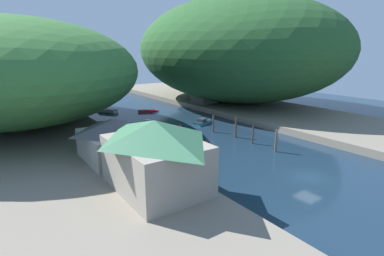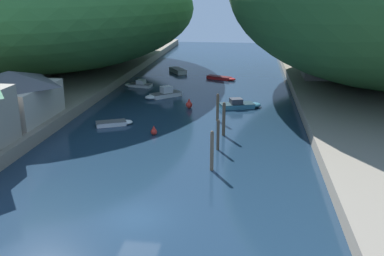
% 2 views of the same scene
% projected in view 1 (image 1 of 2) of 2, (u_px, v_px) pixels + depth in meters
% --- Properties ---
extents(water_surface, '(130.00, 130.00, 0.00)m').
position_uv_depth(water_surface, '(172.00, 125.00, 57.94)').
color(water_surface, '#192D42').
rests_on(water_surface, ground).
extents(left_bank, '(22.00, 120.00, 1.19)m').
position_uv_depth(left_bank, '(38.00, 143.00, 44.73)').
color(left_bank, gray).
rests_on(left_bank, ground).
extents(right_bank, '(22.00, 120.00, 1.19)m').
position_uv_depth(right_bank, '(257.00, 109.00, 70.86)').
color(right_bank, gray).
rests_on(right_bank, ground).
extents(hillside_left, '(43.11, 60.36, 18.77)m').
position_uv_depth(hillside_left, '(9.00, 70.00, 54.87)').
color(hillside_left, '#387033').
rests_on(hillside_left, left_bank).
extents(hillside_right, '(42.92, 60.08, 25.96)m').
position_uv_depth(hillside_right, '(233.00, 50.00, 75.99)').
color(hillside_right, '#285628').
rests_on(hillside_right, right_bank).
extents(waterfront_building, '(7.72, 10.73, 6.68)m').
position_uv_depth(waterfront_building, '(156.00, 154.00, 28.12)').
color(waterfront_building, gray).
rests_on(waterfront_building, left_bank).
extents(boathouse_shed, '(7.69, 9.08, 4.85)m').
position_uv_depth(boathouse_shed, '(115.00, 138.00, 36.36)').
color(boathouse_shed, '#B2A899').
rests_on(boathouse_shed, left_bank).
extents(right_bank_cottage, '(5.08, 6.01, 4.83)m').
position_uv_depth(right_bank_cottage, '(204.00, 93.00, 75.72)').
color(right_bank_cottage, slate).
rests_on(right_bank_cottage, right_bank).
extents(boat_yellow_tender, '(5.00, 3.17, 0.48)m').
position_uv_depth(boat_yellow_tender, '(149.00, 111.00, 70.39)').
color(boat_yellow_tender, red).
rests_on(boat_yellow_tender, water_surface).
extents(boat_far_upstream, '(5.34, 3.33, 1.17)m').
position_uv_depth(boat_far_upstream, '(204.00, 122.00, 58.98)').
color(boat_far_upstream, teal).
rests_on(boat_far_upstream, water_surface).
extents(boat_navy_launch, '(4.00, 2.76, 0.48)m').
position_uv_depth(boat_navy_launch, '(171.00, 146.00, 44.82)').
color(boat_navy_launch, white).
rests_on(boat_navy_launch, water_surface).
extents(boat_small_dinghy, '(4.28, 2.15, 1.03)m').
position_uv_depth(boat_small_dinghy, '(110.00, 123.00, 58.28)').
color(boat_small_dinghy, white).
rests_on(boat_small_dinghy, water_surface).
extents(boat_open_rowboat, '(4.15, 5.48, 0.71)m').
position_uv_depth(boat_open_rowboat, '(106.00, 111.00, 70.09)').
color(boat_open_rowboat, silver).
rests_on(boat_open_rowboat, water_surface).
extents(boat_cabin_cruiser, '(4.86, 4.60, 1.41)m').
position_uv_depth(boat_cabin_cruiser, '(147.00, 125.00, 56.22)').
color(boat_cabin_cruiser, white).
rests_on(boat_cabin_cruiser, water_surface).
extents(mooring_post_nearest, '(0.28, 0.28, 3.28)m').
position_uv_depth(mooring_post_nearest, '(276.00, 141.00, 42.44)').
color(mooring_post_nearest, brown).
rests_on(mooring_post_nearest, water_surface).
extents(mooring_post_second, '(0.25, 0.25, 2.81)m').
position_uv_depth(mooring_post_second, '(253.00, 135.00, 46.19)').
color(mooring_post_second, '#4C3D2D').
rests_on(mooring_post_second, water_surface).
extents(mooring_post_middle, '(0.31, 0.31, 3.35)m').
position_uv_depth(mooring_post_middle, '(236.00, 128.00, 49.46)').
color(mooring_post_middle, '#4C3D2D').
rests_on(mooring_post_middle, water_surface).
extents(mooring_post_fourth, '(0.29, 0.29, 3.05)m').
position_uv_depth(mooring_post_fourth, '(213.00, 124.00, 52.71)').
color(mooring_post_fourth, brown).
rests_on(mooring_post_fourth, water_surface).
extents(channel_buoy_near, '(0.63, 0.63, 0.95)m').
position_uv_depth(channel_buoy_near, '(206.00, 143.00, 45.39)').
color(channel_buoy_near, red).
rests_on(channel_buoy_near, water_surface).
extents(channel_buoy_far, '(0.79, 0.79, 1.19)m').
position_uv_depth(channel_buoy_far, '(180.00, 127.00, 54.71)').
color(channel_buoy_far, red).
rests_on(channel_buoy_far, water_surface).
extents(person_on_quay, '(0.27, 0.41, 1.69)m').
position_uv_depth(person_on_quay, '(161.00, 165.00, 31.95)').
color(person_on_quay, '#282D3D').
rests_on(person_on_quay, left_bank).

